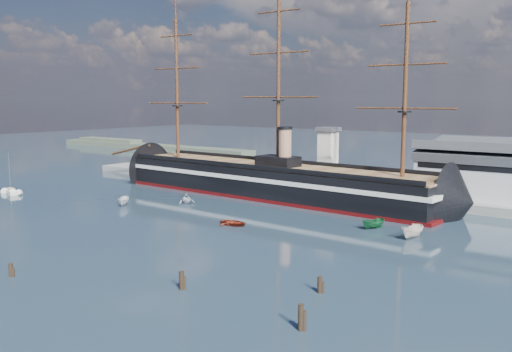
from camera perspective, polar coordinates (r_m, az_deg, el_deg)
The scene contains 15 objects.
ground at distance 123.21m, azimuth -1.71°, elevation -3.59°, with size 600.00×600.00×0.00m, color #1F3444.
quay at distance 147.96m, azimuth 10.07°, elevation -1.79°, with size 180.00×18.00×2.00m, color slate.
quay_tower at distance 147.31m, azimuth 7.20°, elevation 2.05°, with size 5.00×5.00×15.00m.
shoreline at distance 287.07m, azimuth -11.80°, elevation 3.03°, with size 120.00×10.00×4.00m.
warship at distance 142.62m, azimuth 0.97°, elevation -0.39°, with size 113.33×21.46×53.94m.
sailboat at distance 158.70m, azimuth -23.26°, elevation -1.42°, with size 6.86×4.07×10.55m.
motorboat_a at distance 133.51m, azimuth -13.09°, elevation -2.91°, with size 6.21×2.28×2.48m, color white.
motorboat_b at distance 110.03m, azimuth -2.24°, elevation -4.97°, with size 3.43×1.37×1.60m, color maroon.
motorboat_c at distance 109.38m, azimuth 11.64°, elevation -5.20°, with size 5.99×2.20×2.40m, color #124F27.
motorboat_d at distance 134.04m, azimuth -6.96°, elevation -2.72°, with size 6.81×2.95×2.50m, color white.
motorboat_f at distance 103.77m, azimuth 15.35°, elevation -6.02°, with size 7.07×2.59×2.83m, color silver.
piling_near_mid at distance 86.10m, azimuth -23.27°, elevation -9.22°, with size 0.64×0.64×2.56m, color black.
piling_near_right at distance 74.84m, azimuth -7.43°, elevation -11.18°, with size 0.64×0.64×3.09m, color black.
piling_far_right at distance 73.49m, azimuth 6.39°, elevation -11.53°, with size 0.64×0.64×2.79m, color black.
piling_extra at distance 62.26m, azimuth 4.50°, elevation -15.15°, with size 0.64×0.64×3.56m, color black.
Camera 1 is at (75.06, -54.67, 24.18)m, focal length 40.00 mm.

